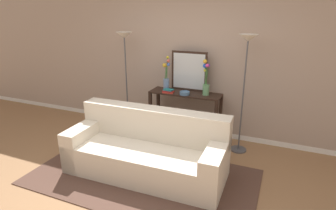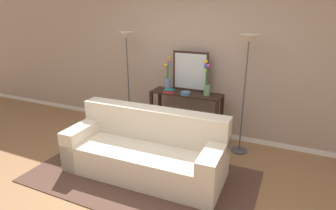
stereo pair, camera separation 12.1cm
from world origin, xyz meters
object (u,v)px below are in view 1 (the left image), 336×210
object	(u,v)px
floor_lamp_right	(246,62)
vase_short_flowers	(206,82)
console_table	(185,108)
book_row_under_console	(168,132)
fruit_bowl	(185,93)
couch	(147,152)
floor_lamp_left	(125,55)
book_stack	(168,91)
wall_mirror	(189,71)
vase_tall_flowers	(166,77)

from	to	relation	value
floor_lamp_right	vase_short_flowers	xyz separation A→B (m)	(-0.62, 0.08, -0.38)
console_table	book_row_under_console	world-z (taller)	console_table
fruit_bowl	book_row_under_console	world-z (taller)	fruit_bowl
couch	fruit_bowl	size ratio (longest dim) A/B	13.31
console_table	floor_lamp_left	distance (m)	1.40
console_table	fruit_bowl	world-z (taller)	fruit_bowl
console_table	floor_lamp_right	size ratio (longest dim) A/B	0.66
floor_lamp_right	book_stack	distance (m)	1.36
console_table	book_row_under_console	distance (m)	0.62
fruit_bowl	wall_mirror	bearing A→B (deg)	95.79
floor_lamp_left	floor_lamp_right	distance (m)	2.08
couch	floor_lamp_left	bearing A→B (deg)	130.59
floor_lamp_left	floor_lamp_right	size ratio (longest dim) A/B	0.98
wall_mirror	vase_tall_flowers	bearing A→B (deg)	-158.17
console_table	vase_short_flowers	bearing A→B (deg)	0.62
floor_lamp_right	vase_short_flowers	bearing A→B (deg)	173.03
couch	fruit_bowl	xyz separation A→B (m)	(0.14, 1.12, 0.57)
console_table	floor_lamp_left	world-z (taller)	floor_lamp_left
couch	vase_tall_flowers	distance (m)	1.49
couch	console_table	bearing A→B (deg)	84.77
vase_short_flowers	fruit_bowl	size ratio (longest dim) A/B	3.55
fruit_bowl	book_stack	bearing A→B (deg)	-179.64
wall_mirror	floor_lamp_right	bearing A→B (deg)	-13.35
book_row_under_console	wall_mirror	bearing A→B (deg)	25.44
vase_tall_flowers	floor_lamp_right	bearing A→B (deg)	-3.68
floor_lamp_left	vase_tall_flowers	xyz separation A→B (m)	(0.75, 0.09, -0.35)
wall_mirror	couch	bearing A→B (deg)	-94.73
floor_lamp_right	floor_lamp_left	bearing A→B (deg)	180.00
couch	wall_mirror	world-z (taller)	wall_mirror
couch	book_row_under_console	xyz separation A→B (m)	(-0.22, 1.23, -0.26)
couch	wall_mirror	xyz separation A→B (m)	(0.12, 1.39, 0.88)
wall_mirror	vase_short_flowers	distance (m)	0.40
vase_tall_flowers	book_row_under_console	world-z (taller)	vase_tall_flowers
book_stack	book_row_under_console	distance (m)	0.84
book_stack	book_row_under_console	size ratio (longest dim) A/B	0.55
couch	floor_lamp_left	world-z (taller)	floor_lamp_left
floor_lamp_left	book_row_under_console	bearing A→B (deg)	5.26
floor_lamp_left	book_stack	distance (m)	1.01
floor_lamp_right	vase_tall_flowers	bearing A→B (deg)	176.32
floor_lamp_left	wall_mirror	distance (m)	1.16
floor_lamp_right	wall_mirror	size ratio (longest dim) A/B	2.76
couch	floor_lamp_right	bearing A→B (deg)	47.06
couch	console_table	distance (m)	1.27
wall_mirror	vase_short_flowers	xyz separation A→B (m)	(0.35, -0.15, -0.11)
vase_tall_flowers	couch	bearing A→B (deg)	-78.93
vase_short_flowers	floor_lamp_right	bearing A→B (deg)	-6.97
floor_lamp_left	book_row_under_console	size ratio (longest dim) A/B	5.23
fruit_bowl	vase_short_flowers	bearing A→B (deg)	21.10
fruit_bowl	book_stack	world-z (taller)	book_stack
console_table	floor_lamp_left	xyz separation A→B (m)	(-1.11, -0.07, 0.85)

